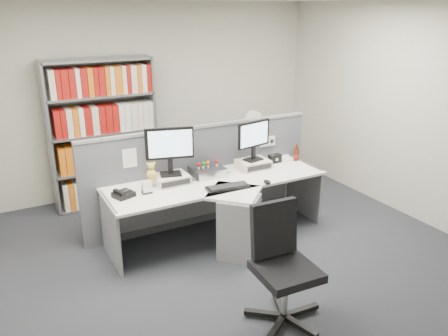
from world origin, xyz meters
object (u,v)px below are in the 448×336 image
desk (226,208)px  filing_cabinet (252,164)px  desk_phone (123,194)px  cola_bottle (296,154)px  speaker (275,159)px  shelving_unit (103,135)px  desk_calendar (147,189)px  office_chair (281,261)px  mouse (267,182)px  desk_fan (253,123)px  monitor_right (254,137)px  monitor_left (170,147)px  keyboard (228,187)px  desktop_pc (207,171)px

desk → filing_cabinet: (1.20, 1.40, -0.11)m
desk_phone → cola_bottle: 2.34m
desk_phone → speaker: size_ratio=1.52×
desk_phone → shelving_unit: bearing=82.6°
desk → desk_calendar: (-0.85, 0.23, 0.32)m
desk_phone → office_chair: bearing=-61.2°
mouse → desk_fan: 1.74m
speaker → mouse: bearing=-130.7°
desk → desk_phone: (-1.11, 0.25, 0.30)m
desk → monitor_right: size_ratio=5.26×
monitor_left → speaker: size_ratio=3.41×
mouse → office_chair: bearing=-118.1°
mouse → keyboard: bearing=169.2°
desktop_pc → desk_calendar: (-0.82, -0.19, 0.01)m
desktop_pc → desk_fan: size_ratio=0.77×
filing_cabinet → office_chair: (-1.41, -2.78, 0.21)m
desk_calendar → desk_fan: bearing=29.7°
desk_calendar → office_chair: 1.75m
desk_phone → shelving_unit: (0.21, 1.60, 0.22)m
desktop_pc → filing_cabinet: desktop_pc is taller
desk_fan → monitor_left: bearing=-149.3°
desktop_pc → office_chair: bearing=-95.7°
cola_bottle → filing_cabinet: size_ratio=0.32×
speaker → shelving_unit: (-1.84, 1.43, 0.20)m
desk → keyboard: (-0.02, -0.06, 0.28)m
desk_phone → shelving_unit: shelving_unit is taller
desk → cola_bottle: size_ratio=11.47×
monitor_right → desk: bearing=-147.0°
cola_bottle → monitor_right: bearing=177.6°
monitor_right → cola_bottle: size_ratio=2.18×
keyboard → shelving_unit: size_ratio=0.25×
filing_cabinet → desk_fan: 0.65m
desk → desk_fan: desk_fan is taller
desk_phone → speaker: (2.05, 0.17, 0.02)m
filing_cabinet → keyboard: bearing=-129.8°
monitor_left → desktop_pc: bearing=4.3°
desk_phone → speaker: 2.05m
mouse → cola_bottle: (0.78, 0.51, 0.06)m
monitor_left → monitor_right: 1.10m
monitor_left → shelving_unit: bearing=104.9°
speaker → office_chair: office_chair is taller
monitor_left → shelving_unit: shelving_unit is taller
cola_bottle → office_chair: bearing=-129.6°
monitor_right → keyboard: monitor_right is taller
keyboard → desk_phone: bearing=163.9°
monitor_left → office_chair: monitor_left is taller
keyboard → desktop_pc: bearing=91.3°
cola_bottle → monitor_left: bearing=179.1°
monitor_right → filing_cabinet: size_ratio=0.71×
monitor_left → cola_bottle: (1.74, -0.03, -0.34)m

